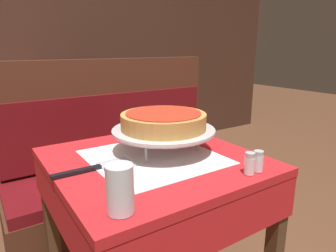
% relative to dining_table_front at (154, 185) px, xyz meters
% --- Properties ---
extents(dining_table_front, '(0.71, 0.71, 0.76)m').
position_rel_dining_table_front_xyz_m(dining_table_front, '(0.00, 0.00, 0.00)').
color(dining_table_front, red).
rests_on(dining_table_front, ground_plane).
extents(dining_table_rear, '(0.75, 0.75, 0.77)m').
position_rel_dining_table_front_xyz_m(dining_table_rear, '(-0.28, 1.59, 0.00)').
color(dining_table_rear, red).
rests_on(dining_table_rear, ground_plane).
extents(booth_bench, '(1.36, 0.48, 1.08)m').
position_rel_dining_table_front_xyz_m(booth_bench, '(0.19, 0.68, -0.33)').
color(booth_bench, '#4C2819').
rests_on(booth_bench, ground_plane).
extents(back_wall_panel, '(6.00, 0.04, 2.40)m').
position_rel_dining_table_front_xyz_m(back_wall_panel, '(0.00, 2.15, 0.55)').
color(back_wall_panel, '#3D2319').
rests_on(back_wall_panel, ground_plane).
extents(pizza_pan_stand, '(0.39, 0.39, 0.09)m').
position_rel_dining_table_front_xyz_m(pizza_pan_stand, '(0.06, 0.03, 0.19)').
color(pizza_pan_stand, '#ADADB2').
rests_on(pizza_pan_stand, dining_table_front).
extents(deep_dish_pizza, '(0.32, 0.32, 0.06)m').
position_rel_dining_table_front_xyz_m(deep_dish_pizza, '(0.06, 0.03, 0.24)').
color(deep_dish_pizza, '#C68E47').
rests_on(deep_dish_pizza, pizza_pan_stand).
extents(pizza_server, '(0.27, 0.09, 0.01)m').
position_rel_dining_table_front_xyz_m(pizza_server, '(-0.21, 0.01, 0.12)').
color(pizza_server, '#BCBCC1').
rests_on(pizza_server, dining_table_front).
extents(water_glass_near, '(0.07, 0.07, 0.12)m').
position_rel_dining_table_front_xyz_m(water_glass_near, '(-0.26, -0.28, 0.17)').
color(water_glass_near, silver).
rests_on(water_glass_near, dining_table_front).
extents(salt_shaker, '(0.03, 0.03, 0.07)m').
position_rel_dining_table_front_xyz_m(salt_shaker, '(0.17, -0.30, 0.15)').
color(salt_shaker, silver).
rests_on(salt_shaker, dining_table_front).
extents(pepper_shaker, '(0.03, 0.03, 0.07)m').
position_rel_dining_table_front_xyz_m(pepper_shaker, '(0.21, -0.30, 0.15)').
color(pepper_shaker, silver).
rests_on(pepper_shaker, dining_table_front).
extents(napkin_holder, '(0.10, 0.05, 0.09)m').
position_rel_dining_table_front_xyz_m(napkin_holder, '(0.14, 0.31, 0.16)').
color(napkin_holder, '#B2B2B7').
rests_on(napkin_holder, dining_table_front).
extents(condiment_caddy, '(0.12, 0.12, 0.15)m').
position_rel_dining_table_front_xyz_m(condiment_caddy, '(-0.24, 1.51, 0.16)').
color(condiment_caddy, black).
rests_on(condiment_caddy, dining_table_rear).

